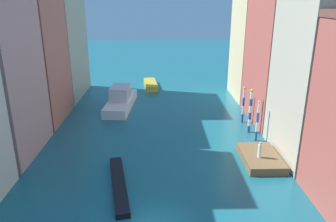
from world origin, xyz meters
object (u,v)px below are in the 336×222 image
at_px(person_on_dock, 260,150).
at_px(vaporetto_white, 121,100).
at_px(waterfront_dock, 261,158).
at_px(gondola_black, 119,184).
at_px(mooring_pole_1, 250,111).
at_px(motorboat_0, 151,85).
at_px(mooring_pole_2, 243,104).
at_px(mooring_pole_0, 257,121).

xyz_separation_m(person_on_dock, vaporetto_white, (-14.30, 16.85, -0.38)).
distance_m(person_on_dock, vaporetto_white, 22.11).
bearing_deg(waterfront_dock, person_on_dock, -120.55).
distance_m(person_on_dock, gondola_black, 12.76).
relative_size(waterfront_dock, mooring_pole_1, 1.07).
bearing_deg(vaporetto_white, motorboat_0, 70.09).
xyz_separation_m(gondola_black, motorboat_0, (1.81, 30.84, 0.21)).
height_order(person_on_dock, mooring_pole_1, mooring_pole_1).
distance_m(waterfront_dock, mooring_pole_1, 7.39).
xyz_separation_m(vaporetto_white, motorboat_0, (3.86, 10.65, -0.62)).
distance_m(mooring_pole_1, motorboat_0, 23.11).
bearing_deg(motorboat_0, mooring_pole_1, -60.02).
height_order(waterfront_dock, vaporetto_white, vaporetto_white).
bearing_deg(waterfront_dock, mooring_pole_1, 84.08).
distance_m(waterfront_dock, mooring_pole_2, 10.35).
height_order(mooring_pole_2, gondola_black, mooring_pole_2).
height_order(mooring_pole_0, vaporetto_white, mooring_pole_0).
distance_m(waterfront_dock, gondola_black, 13.17).
height_order(mooring_pole_0, mooring_pole_2, mooring_pole_2).
bearing_deg(mooring_pole_0, mooring_pole_1, 93.84).
height_order(person_on_dock, vaporetto_white, vaporetto_white).
distance_m(person_on_dock, mooring_pole_0, 5.44).
height_order(mooring_pole_2, vaporetto_white, mooring_pole_2).
xyz_separation_m(waterfront_dock, gondola_black, (-12.58, -3.89, -0.14)).
bearing_deg(gondola_black, mooring_pole_0, 32.48).
relative_size(mooring_pole_0, mooring_pole_2, 1.00).
bearing_deg(motorboat_0, mooring_pole_0, -62.36).
relative_size(mooring_pole_1, motorboat_0, 0.74).
bearing_deg(gondola_black, motorboat_0, 86.64).
relative_size(waterfront_dock, person_on_dock, 3.54).
height_order(mooring_pole_1, mooring_pole_2, mooring_pole_1).
xyz_separation_m(mooring_pole_2, vaporetto_white, (-15.38, 6.16, -1.21)).
height_order(person_on_dock, mooring_pole_0, mooring_pole_0).
xyz_separation_m(person_on_dock, mooring_pole_0, (1.21, 5.24, 0.82)).
bearing_deg(mooring_pole_2, mooring_pole_0, -88.56).
height_order(vaporetto_white, motorboat_0, vaporetto_white).
bearing_deg(person_on_dock, waterfront_dock, 59.45).
relative_size(mooring_pole_1, gondola_black, 0.59).
distance_m(person_on_dock, motorboat_0, 29.44).
distance_m(mooring_pole_0, vaporetto_white, 19.42).
distance_m(mooring_pole_1, gondola_black, 17.36).
distance_m(waterfront_dock, motorboat_0, 29.02).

